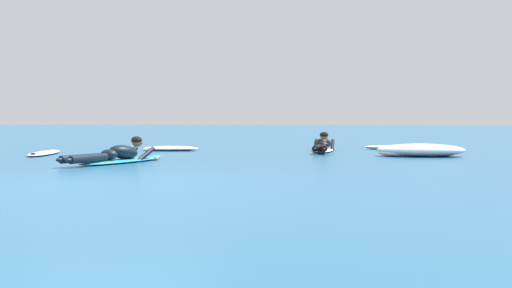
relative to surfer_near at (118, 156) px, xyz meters
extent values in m
plane|color=#235B84|center=(1.01, 6.52, -0.14)|extent=(120.00, 120.00, 0.00)
ellipsoid|color=#2DB2D1|center=(0.04, 0.11, -0.10)|extent=(1.36, 2.31, 0.07)
ellipsoid|color=#2DB2D1|center=(0.44, 1.11, -0.09)|extent=(0.27, 0.26, 0.06)
ellipsoid|color=black|center=(0.06, 0.15, 0.06)|extent=(0.64, 0.82, 0.35)
ellipsoid|color=black|center=(-0.09, -0.23, 0.03)|extent=(0.42, 0.39, 0.20)
cylinder|color=black|center=(-0.40, -0.78, 0.00)|extent=(0.52, 0.91, 0.14)
ellipsoid|color=black|center=(-0.59, -1.20, 0.00)|extent=(0.17, 0.24, 0.08)
cylinder|color=black|center=(-0.25, -0.84, 0.00)|extent=(0.43, 0.93, 0.14)
ellipsoid|color=black|center=(-0.40, -1.28, 0.00)|extent=(0.17, 0.24, 0.08)
cylinder|color=black|center=(0.00, 0.60, -0.02)|extent=(0.29, 0.56, 0.33)
sphere|color=#8C6647|center=(0.14, 0.95, -0.12)|extent=(0.09, 0.09, 0.09)
cylinder|color=black|center=(0.40, 0.42, -0.02)|extent=(0.29, 0.56, 0.33)
sphere|color=#8C6647|center=(0.53, 0.75, -0.12)|extent=(0.09, 0.09, 0.09)
sphere|color=#8C6647|center=(0.22, 0.54, 0.25)|extent=(0.21, 0.21, 0.21)
ellipsoid|color=black|center=(0.21, 0.53, 0.28)|extent=(0.28, 0.27, 0.16)
ellipsoid|color=white|center=(3.94, 4.32, -0.10)|extent=(0.66, 1.97, 0.07)
ellipsoid|color=white|center=(4.01, 5.24, -0.09)|extent=(0.20, 0.21, 0.06)
ellipsoid|color=black|center=(3.94, 4.37, 0.06)|extent=(0.45, 0.73, 0.35)
ellipsoid|color=black|center=(3.91, 3.96, 0.03)|extent=(0.36, 0.30, 0.20)
cylinder|color=black|center=(3.78, 3.35, 0.00)|extent=(0.27, 0.95, 0.14)
ellipsoid|color=black|center=(3.72, 2.88, 0.00)|extent=(0.12, 0.23, 0.08)
cylinder|color=black|center=(3.94, 3.34, 0.00)|extent=(0.15, 0.94, 0.14)
ellipsoid|color=black|center=(3.93, 2.87, 0.00)|extent=(0.12, 0.23, 0.08)
cylinder|color=black|center=(3.75, 4.77, -0.02)|extent=(0.14, 0.63, 0.35)
sphere|color=#8C6647|center=(3.78, 5.17, -0.12)|extent=(0.09, 0.09, 0.09)
cylinder|color=black|center=(4.19, 4.72, -0.02)|extent=(0.14, 0.63, 0.35)
sphere|color=#8C6647|center=(4.22, 5.10, -0.12)|extent=(0.09, 0.09, 0.09)
sphere|color=#8C6647|center=(3.97, 4.78, 0.25)|extent=(0.21, 0.21, 0.21)
ellipsoid|color=black|center=(3.97, 4.76, 0.28)|extent=(0.23, 0.22, 0.16)
ellipsoid|color=silver|center=(-2.58, 2.46, -0.10)|extent=(0.91, 2.30, 0.07)
cube|color=yellow|center=(-2.58, 2.46, -0.06)|extent=(0.38, 1.88, 0.01)
cone|color=black|center=(-2.40, 1.53, -0.13)|extent=(0.12, 0.12, 0.16)
ellipsoid|color=white|center=(6.05, 2.53, 0.00)|extent=(1.97, 1.11, 0.28)
ellipsoid|color=white|center=(6.54, 2.66, -0.04)|extent=(0.82, 0.71, 0.20)
ellipsoid|color=white|center=(5.47, 2.46, -0.06)|extent=(0.79, 0.64, 0.15)
ellipsoid|color=white|center=(-0.01, 4.28, -0.07)|extent=(1.49, 0.78, 0.12)
ellipsoid|color=white|center=(0.34, 4.41, -0.09)|extent=(0.61, 0.52, 0.09)
ellipsoid|color=white|center=(-0.44, 4.18, -0.10)|extent=(0.59, 0.46, 0.07)
ellipsoid|color=white|center=(6.06, 5.29, -0.08)|extent=(2.12, 1.28, 0.12)
ellipsoid|color=white|center=(6.57, 5.15, -0.09)|extent=(0.72, 0.70, 0.08)
ellipsoid|color=white|center=(5.46, 5.49, -0.10)|extent=(0.75, 0.65, 0.07)
camera|label=1|loc=(3.63, -10.95, 0.70)|focal=41.90mm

